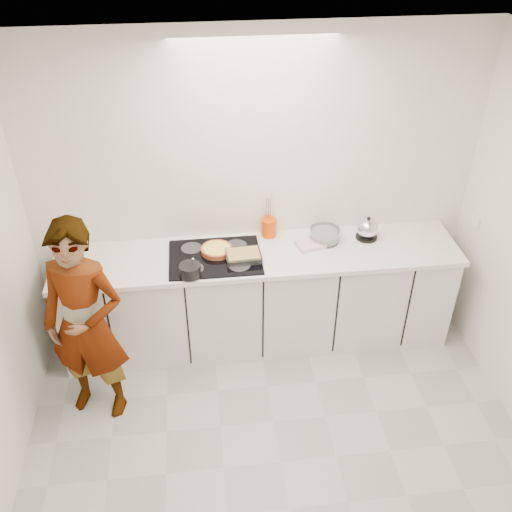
{
  "coord_description": "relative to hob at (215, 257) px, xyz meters",
  "views": [
    {
      "loc": [
        -0.46,
        -2.42,
        3.5
      ],
      "look_at": [
        -0.05,
        1.05,
        1.05
      ],
      "focal_mm": 40.0,
      "sensor_mm": 36.0,
      "label": 1
    }
  ],
  "objects": [
    {
      "name": "floor",
      "position": [
        0.35,
        -1.26,
        -0.92
      ],
      "size": [
        3.6,
        3.2,
        0.0
      ],
      "primitive_type": "cube",
      "color": "#B7B7B5",
      "rests_on": "ground"
    },
    {
      "name": "baking_dish",
      "position": [
        0.22,
        -0.05,
        0.04
      ],
      "size": [
        0.28,
        0.21,
        0.05
      ],
      "color": "silver",
      "rests_on": "hob"
    },
    {
      "name": "ceiling",
      "position": [
        0.35,
        -1.26,
        1.68
      ],
      "size": [
        3.6,
        3.2,
        0.0
      ],
      "primitive_type": "cube",
      "color": "white",
      "rests_on": "wall_back"
    },
    {
      "name": "cook",
      "position": [
        -0.94,
        -0.58,
        -0.09
      ],
      "size": [
        0.69,
        0.55,
        1.65
      ],
      "primitive_type": "imported",
      "rotation": [
        0.0,
        0.0,
        -0.28
      ],
      "color": "silver",
      "rests_on": "floor"
    },
    {
      "name": "hob",
      "position": [
        0.0,
        0.0,
        0.0
      ],
      "size": [
        0.72,
        0.54,
        0.01
      ],
      "primitive_type": "cube",
      "color": "black",
      "rests_on": "countertop"
    },
    {
      "name": "tea_towel",
      "position": [
        0.78,
        0.07,
        0.01
      ],
      "size": [
        0.25,
        0.21,
        0.04
      ],
      "primitive_type": "cube",
      "rotation": [
        0.0,
        0.0,
        0.24
      ],
      "color": "white",
      "rests_on": "countertop"
    },
    {
      "name": "kettle",
      "position": [
        1.26,
        0.14,
        0.08
      ],
      "size": [
        0.23,
        0.23,
        0.2
      ],
      "color": "black",
      "rests_on": "countertop"
    },
    {
      "name": "base_cabinets",
      "position": [
        0.35,
        0.02,
        -0.48
      ],
      "size": [
        3.2,
        0.58,
        0.87
      ],
      "primitive_type": "cube",
      "color": "silver",
      "rests_on": "floor"
    },
    {
      "name": "saucepan",
      "position": [
        -0.2,
        -0.22,
        0.05
      ],
      "size": [
        0.17,
        0.17,
        0.15
      ],
      "color": "black",
      "rests_on": "hob"
    },
    {
      "name": "utensil_crock",
      "position": [
        0.46,
        0.28,
        0.07
      ],
      "size": [
        0.13,
        0.13,
        0.16
      ],
      "primitive_type": "cylinder",
      "rotation": [
        0.0,
        0.0,
        0.01
      ],
      "color": "#D84206",
      "rests_on": "countertop"
    },
    {
      "name": "wall_back",
      "position": [
        0.35,
        0.34,
        0.38
      ],
      "size": [
        3.6,
        0.0,
        2.6
      ],
      "primitive_type": "cube",
      "color": "white",
      "rests_on": "ground"
    },
    {
      "name": "tart_dish",
      "position": [
        0.02,
        0.06,
        0.03
      ],
      "size": [
        0.29,
        0.29,
        0.04
      ],
      "color": "#A44524",
      "rests_on": "hob"
    },
    {
      "name": "countertop",
      "position": [
        0.35,
        0.02,
        -0.03
      ],
      "size": [
        3.24,
        0.64,
        0.04
      ],
      "primitive_type": "cube",
      "color": "white",
      "rests_on": "base_cabinets"
    },
    {
      "name": "mixing_bowl",
      "position": [
        0.91,
        0.14,
        0.05
      ],
      "size": [
        0.32,
        0.32,
        0.11
      ],
      "color": "silver",
      "rests_on": "countertop"
    }
  ]
}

